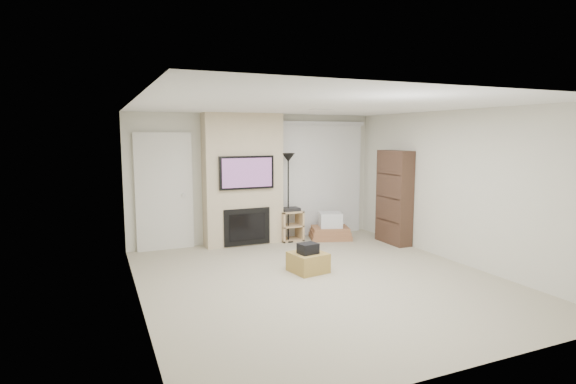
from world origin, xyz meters
name	(u,v)px	position (x,y,z in m)	size (l,w,h in m)	color
floor	(321,280)	(0.00, 0.00, 0.00)	(5.00, 5.50, 0.00)	#AEA58B
ceiling	(322,106)	(0.00, 0.00, 2.50)	(5.00, 5.50, 0.00)	white
wall_back	(257,178)	(0.00, 2.75, 1.25)	(5.00, 2.50, 0.00)	beige
wall_front	(470,234)	(0.00, -2.75, 1.25)	(5.00, 2.50, 0.00)	beige
wall_left	(137,206)	(-2.50, 0.00, 1.25)	(5.50, 2.50, 0.00)	beige
wall_right	(457,187)	(2.50, 0.00, 1.25)	(5.50, 2.50, 0.00)	beige
hvac_vent	(321,109)	(0.40, 0.80, 2.50)	(0.35, 0.18, 0.01)	silver
ottoman	(308,262)	(0.00, 0.43, 0.15)	(0.50, 0.50, 0.30)	#A0803E
black_bag	(308,248)	(-0.02, 0.38, 0.38)	(0.28, 0.22, 0.16)	black
fireplace_wall	(243,180)	(-0.35, 2.54, 1.24)	(1.50, 0.47, 2.50)	beige
entry_door	(164,192)	(-1.80, 2.71, 1.05)	(1.02, 0.11, 2.14)	silver
vertical_blinds	(321,174)	(1.40, 2.70, 1.27)	(1.98, 0.10, 2.37)	silver
floor_lamp	(288,172)	(0.51, 2.36, 1.37)	(0.26, 0.26, 1.74)	black
av_stand	(290,223)	(0.59, 2.44, 0.35)	(0.45, 0.38, 0.66)	tan
box_stack	(330,229)	(1.38, 2.24, 0.20)	(0.95, 0.82, 0.54)	#A06A46
bookshelf	(394,197)	(2.34, 1.44, 0.90)	(0.30, 0.80, 1.80)	#39251A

